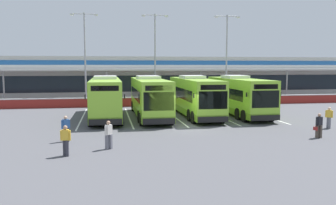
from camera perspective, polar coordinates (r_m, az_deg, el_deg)
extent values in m
plane|color=#4C4C51|center=(27.38, 3.18, -3.93)|extent=(200.00, 200.00, 0.00)
cube|color=silver|center=(53.67, -3.23, 3.85)|extent=(70.00, 10.00, 5.50)
cube|color=#19232D|center=(48.71, -2.57, 3.11)|extent=(66.00, 0.08, 2.20)
cube|color=navy|center=(48.65, -2.58, 6.47)|extent=(68.00, 0.08, 0.60)
cube|color=beige|center=(47.19, -2.35, 5.33)|extent=(67.00, 3.00, 0.24)
cube|color=gray|center=(53.65, -3.25, 7.05)|extent=(70.00, 10.00, 0.50)
cylinder|color=#999999|center=(47.38, -25.08, 2.24)|extent=(0.20, 0.20, 4.20)
cylinder|color=#999999|center=(45.67, -9.89, 2.59)|extent=(0.20, 0.20, 4.20)
cylinder|color=#999999|center=(47.28, 5.33, 2.76)|extent=(0.20, 0.20, 4.20)
cylinder|color=#999999|center=(51.89, 18.69, 2.76)|extent=(0.20, 0.20, 4.20)
cube|color=maroon|center=(41.45, -1.27, 0.13)|extent=(60.00, 0.36, 1.00)
cube|color=#B2B2B2|center=(41.40, -1.28, 0.89)|extent=(60.00, 0.40, 0.10)
cube|color=#8CC633|center=(32.37, -10.08, 0.91)|extent=(2.55, 12.00, 3.19)
cube|color=olive|center=(32.51, -10.04, -1.40)|extent=(2.57, 12.02, 0.56)
cube|color=black|center=(32.75, -10.09, 1.39)|extent=(2.58, 9.60, 0.96)
cube|color=black|center=(26.43, -10.17, 0.11)|extent=(2.31, 0.10, 1.40)
cube|color=black|center=(26.34, -10.21, 2.27)|extent=(2.05, 0.08, 0.40)
cube|color=silver|center=(33.27, -10.13, 4.03)|extent=(2.05, 2.80, 0.28)
cube|color=black|center=(26.52, -10.11, -3.14)|extent=(2.45, 0.16, 0.44)
cube|color=black|center=(26.77, -7.06, 0.99)|extent=(0.08, 0.12, 0.36)
cube|color=black|center=(26.80, -13.29, 0.88)|extent=(0.08, 0.12, 0.36)
cylinder|color=black|center=(37.10, -8.16, -0.58)|extent=(0.32, 1.04, 1.04)
cylinder|color=black|center=(37.11, -11.85, -0.65)|extent=(0.32, 1.04, 1.04)
cylinder|color=black|center=(29.36, -7.74, -2.28)|extent=(0.32, 1.04, 1.04)
cylinder|color=black|center=(29.38, -12.41, -2.36)|extent=(0.32, 1.04, 1.04)
cylinder|color=black|center=(27.98, -7.64, -2.69)|extent=(0.32, 1.04, 1.04)
cylinder|color=black|center=(28.00, -12.54, -2.77)|extent=(0.32, 1.04, 1.04)
cube|color=#8CC633|center=(32.23, -3.01, 0.97)|extent=(2.55, 12.00, 3.19)
cube|color=olive|center=(32.37, -3.00, -1.35)|extent=(2.57, 12.02, 0.56)
cube|color=black|center=(32.61, -3.09, 1.46)|extent=(2.58, 9.60, 0.96)
cube|color=black|center=(26.34, -1.50, 0.18)|extent=(2.31, 0.10, 1.40)
cube|color=black|center=(26.25, -1.51, 2.35)|extent=(2.05, 0.08, 0.40)
cube|color=silver|center=(33.12, -3.23, 4.11)|extent=(2.05, 2.80, 0.28)
cube|color=black|center=(26.43, -1.46, -3.08)|extent=(2.45, 0.16, 0.44)
cube|color=black|center=(26.90, 1.46, 1.05)|extent=(0.08, 0.12, 0.36)
cube|color=black|center=(26.49, -4.73, 0.96)|extent=(0.08, 0.12, 0.36)
cylinder|color=black|center=(37.06, -1.99, -0.53)|extent=(0.32, 1.04, 1.04)
cylinder|color=black|center=(36.82, -5.68, -0.60)|extent=(0.32, 1.04, 1.04)
cylinder|color=black|center=(29.41, 0.05, -2.22)|extent=(0.32, 1.04, 1.04)
cylinder|color=black|center=(29.11, -4.60, -2.32)|extent=(0.32, 1.04, 1.04)
cylinder|color=black|center=(28.05, 0.53, -2.61)|extent=(0.32, 1.04, 1.04)
cylinder|color=black|center=(27.73, -4.34, -2.73)|extent=(0.32, 1.04, 1.04)
cube|color=#8CC633|center=(33.22, 4.31, 1.11)|extent=(2.55, 12.00, 3.19)
cube|color=olive|center=(33.35, 4.30, -1.14)|extent=(2.57, 12.02, 0.56)
cube|color=black|center=(33.58, 4.15, 1.58)|extent=(2.58, 9.60, 0.96)
cube|color=black|center=(27.49, 7.31, 0.38)|extent=(2.31, 0.10, 1.40)
cube|color=black|center=(27.40, 7.34, 2.46)|extent=(2.05, 0.08, 0.40)
cube|color=silver|center=(34.09, 3.93, 4.15)|extent=(2.05, 2.80, 0.28)
cube|color=black|center=(27.57, 7.34, -2.75)|extent=(2.45, 0.16, 0.44)
cube|color=black|center=(28.25, 9.94, 1.20)|extent=(0.08, 0.12, 0.36)
cube|color=black|center=(27.41, 4.20, 1.13)|extent=(0.08, 0.12, 0.36)
cylinder|color=black|center=(38.08, 4.37, -0.37)|extent=(0.32, 1.04, 1.04)
cylinder|color=black|center=(37.57, 0.83, -0.44)|extent=(0.32, 1.04, 1.04)
cylinder|color=black|center=(30.63, 7.91, -1.95)|extent=(0.32, 1.04, 1.04)
cylinder|color=black|center=(30.00, 3.55, -2.07)|extent=(0.32, 1.04, 1.04)
cylinder|color=black|center=(29.31, 8.74, -2.31)|extent=(0.32, 1.04, 1.04)
cylinder|color=black|center=(28.65, 4.19, -2.45)|extent=(0.32, 1.04, 1.04)
cube|color=#8CC633|center=(34.63, 11.32, 1.21)|extent=(2.55, 12.00, 3.19)
cube|color=olive|center=(34.76, 11.28, -0.95)|extent=(2.57, 12.02, 0.56)
cube|color=black|center=(34.98, 11.10, 1.66)|extent=(2.58, 9.60, 0.96)
cube|color=black|center=(29.16, 15.51, 0.52)|extent=(2.31, 0.10, 1.40)
cube|color=black|center=(29.08, 15.57, 2.48)|extent=(2.05, 0.08, 0.40)
cube|color=silver|center=(35.46, 10.80, 4.13)|extent=(2.05, 2.80, 0.28)
cube|color=black|center=(29.23, 15.52, -2.42)|extent=(2.45, 0.16, 0.44)
cube|color=black|center=(30.09, 17.75, 1.29)|extent=(0.08, 0.12, 0.36)
cube|color=black|center=(28.86, 12.62, 1.24)|extent=(0.08, 0.12, 0.36)
cylinder|color=black|center=(39.46, 10.52, -0.23)|extent=(0.32, 1.04, 1.04)
cylinder|color=black|center=(38.70, 7.19, -0.30)|extent=(0.32, 1.04, 1.04)
cylinder|color=black|center=(32.31, 15.28, -1.69)|extent=(0.32, 1.04, 1.04)
cylinder|color=black|center=(31.38, 11.32, -1.82)|extent=(0.32, 1.04, 1.04)
cylinder|color=black|center=(31.05, 16.37, -2.02)|extent=(0.32, 1.04, 1.04)
cylinder|color=black|center=(30.09, 12.27, -2.17)|extent=(0.32, 1.04, 1.04)
cube|color=silver|center=(32.73, -13.76, -2.47)|extent=(0.14, 13.00, 0.01)
cube|color=silver|center=(32.69, -6.39, -2.34)|extent=(0.14, 13.00, 0.01)
cube|color=silver|center=(33.19, 0.87, -2.18)|extent=(0.14, 13.00, 0.01)
cube|color=silver|center=(34.20, 7.81, -2.00)|extent=(0.14, 13.00, 0.01)
cube|color=silver|center=(35.68, 14.26, -1.80)|extent=(0.14, 13.00, 0.01)
cube|color=#4C4238|center=(25.09, 23.02, -4.34)|extent=(0.18, 0.21, 0.84)
cube|color=#4C4238|center=(25.13, 23.47, -4.34)|extent=(0.18, 0.21, 0.84)
cube|color=black|center=(25.00, 23.31, -2.76)|extent=(0.38, 0.30, 0.56)
cube|color=black|center=(24.84, 22.97, -2.86)|extent=(0.11, 0.12, 0.54)
cube|color=black|center=(25.17, 23.65, -2.78)|extent=(0.11, 0.12, 0.54)
sphere|color=tan|center=(24.95, 23.35, -1.87)|extent=(0.22, 0.22, 0.22)
cube|color=maroon|center=(24.88, 22.78, -3.92)|extent=(0.19, 0.30, 0.22)
cylinder|color=maroon|center=(24.85, 22.80, -3.51)|extent=(0.02, 0.02, 0.16)
cube|color=black|center=(22.90, -16.45, -5.05)|extent=(0.20, 0.22, 0.84)
cube|color=black|center=(22.84, -15.97, -5.07)|extent=(0.20, 0.22, 0.84)
cube|color=#2D5693|center=(22.75, -16.26, -3.33)|extent=(0.40, 0.34, 0.56)
cube|color=#2D5693|center=(22.69, -16.79, -3.44)|extent=(0.12, 0.13, 0.54)
cube|color=#2D5693|center=(22.82, -15.74, -3.35)|extent=(0.12, 0.13, 0.54)
sphere|color=tan|center=(22.69, -16.29, -2.36)|extent=(0.22, 0.22, 0.22)
cube|color=slate|center=(29.26, 24.46, -2.99)|extent=(0.22, 0.23, 0.84)
cube|color=slate|center=(29.13, 24.75, -3.04)|extent=(0.22, 0.23, 0.84)
cube|color=gold|center=(29.10, 24.66, -1.65)|extent=(0.40, 0.39, 0.56)
cube|color=gold|center=(29.12, 24.23, -1.69)|extent=(0.13, 0.13, 0.54)
cube|color=gold|center=(29.09, 25.09, -1.73)|extent=(0.13, 0.13, 0.54)
sphere|color=#DBB293|center=(29.06, 24.70, -0.89)|extent=(0.22, 0.22, 0.22)
cube|color=slate|center=(20.28, -9.87, -6.30)|extent=(0.23, 0.23, 0.84)
cube|color=slate|center=(20.31, -9.31, -6.27)|extent=(0.23, 0.23, 0.84)
cube|color=silver|center=(20.16, -9.62, -4.34)|extent=(0.39, 0.40, 0.56)
cube|color=silver|center=(20.01, -10.05, -4.51)|extent=(0.13, 0.13, 0.54)
cube|color=silver|center=(20.32, -9.20, -4.33)|extent=(0.13, 0.13, 0.54)
sphere|color=tan|center=(20.09, -9.64, -3.25)|extent=(0.22, 0.22, 0.22)
cube|color=#33333D|center=(19.33, -16.42, -7.06)|extent=(0.16, 0.19, 0.84)
cube|color=#33333D|center=(19.18, -16.02, -7.15)|extent=(0.16, 0.19, 0.84)
cube|color=gold|center=(19.11, -16.28, -5.06)|extent=(0.36, 0.25, 0.56)
cube|color=gold|center=(19.17, -16.93, -5.14)|extent=(0.10, 0.11, 0.54)
cube|color=gold|center=(19.07, -15.63, -5.15)|extent=(0.10, 0.11, 0.54)
sphere|color=tan|center=(19.04, -16.32, -3.91)|extent=(0.22, 0.22, 0.22)
cylinder|color=#9E9EA3|center=(43.70, -13.28, 6.84)|extent=(0.20, 0.20, 11.00)
cylinder|color=#9E9EA3|center=(44.12, -13.45, 13.80)|extent=(2.80, 0.10, 0.10)
cube|color=silver|center=(44.22, -15.31, 13.60)|extent=(0.44, 0.28, 0.20)
cube|color=silver|center=(44.05, -11.58, 13.72)|extent=(0.44, 0.28, 0.20)
cylinder|color=#9E9EA3|center=(43.50, -2.10, 6.99)|extent=(0.20, 0.20, 11.00)
cylinder|color=#9E9EA3|center=(43.93, -2.13, 13.99)|extent=(2.80, 0.10, 0.10)
cube|color=silver|center=(43.76, -4.00, 13.88)|extent=(0.44, 0.28, 0.20)
cube|color=silver|center=(44.12, -0.27, 13.82)|extent=(0.44, 0.28, 0.20)
cylinder|color=#9E9EA3|center=(45.03, 9.46, 6.88)|extent=(0.20, 0.20, 11.00)
cylinder|color=#9E9EA3|center=(45.44, 9.58, 13.64)|extent=(2.80, 0.10, 0.10)
cube|color=silver|center=(44.99, 7.85, 13.62)|extent=(0.44, 0.28, 0.20)
cube|color=silver|center=(45.90, 11.28, 13.40)|extent=(0.44, 0.28, 0.20)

